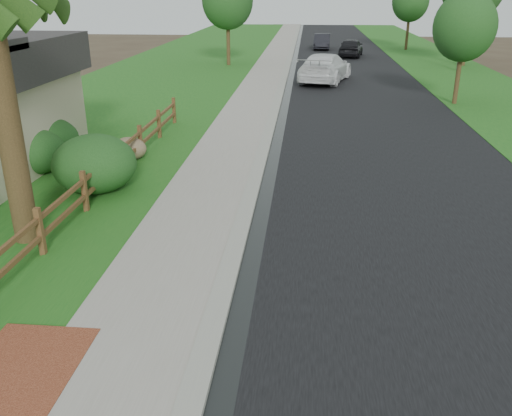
# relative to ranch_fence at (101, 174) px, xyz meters

# --- Properties ---
(ground) EXTENTS (120.00, 120.00, 0.00)m
(ground) POSITION_rel_ranch_fence_xyz_m (3.60, -6.40, -0.62)
(ground) COLOR #3C2E21
(road) EXTENTS (8.00, 90.00, 0.02)m
(road) POSITION_rel_ranch_fence_xyz_m (8.20, 28.60, -0.61)
(road) COLOR black
(road) RESTS_ON ground
(curb) EXTENTS (0.40, 90.00, 0.12)m
(curb) POSITION_rel_ranch_fence_xyz_m (4.00, 28.60, -0.56)
(curb) COLOR gray
(curb) RESTS_ON ground
(wet_gutter) EXTENTS (0.50, 90.00, 0.00)m
(wet_gutter) POSITION_rel_ranch_fence_xyz_m (4.35, 28.60, -0.60)
(wet_gutter) COLOR black
(wet_gutter) RESTS_ON road
(sidewalk) EXTENTS (2.20, 90.00, 0.10)m
(sidewalk) POSITION_rel_ranch_fence_xyz_m (2.70, 28.60, -0.57)
(sidewalk) COLOR gray
(sidewalk) RESTS_ON ground
(grass_strip) EXTENTS (1.60, 90.00, 0.06)m
(grass_strip) POSITION_rel_ranch_fence_xyz_m (0.80, 28.60, -0.59)
(grass_strip) COLOR #185418
(grass_strip) RESTS_ON ground
(lawn_near) EXTENTS (9.00, 90.00, 0.04)m
(lawn_near) POSITION_rel_ranch_fence_xyz_m (-4.40, 28.60, -0.60)
(lawn_near) COLOR #185418
(lawn_near) RESTS_ON ground
(verge_far) EXTENTS (6.00, 90.00, 0.04)m
(verge_far) POSITION_rel_ranch_fence_xyz_m (15.10, 28.60, -0.60)
(verge_far) COLOR #185418
(verge_far) RESTS_ON ground
(brick_patch) EXTENTS (1.60, 2.40, 0.11)m
(brick_patch) POSITION_rel_ranch_fence_xyz_m (1.40, -7.40, -0.56)
(brick_patch) COLOR brown
(brick_patch) RESTS_ON ground
(ranch_fence) EXTENTS (0.12, 16.92, 1.10)m
(ranch_fence) POSITION_rel_ranch_fence_xyz_m (0.00, 0.00, 0.00)
(ranch_fence) COLOR #493318
(ranch_fence) RESTS_ON ground
(white_suv) EXTENTS (3.69, 6.13, 1.66)m
(white_suv) POSITION_rel_ranch_fence_xyz_m (6.47, 19.82, 0.23)
(white_suv) COLOR white
(white_suv) RESTS_ON road
(dark_car_mid) EXTENTS (2.40, 4.53, 1.47)m
(dark_car_mid) POSITION_rel_ranch_fence_xyz_m (8.91, 32.96, 0.14)
(dark_car_mid) COLOR black
(dark_car_mid) RESTS_ON road
(dark_car_far) EXTENTS (1.59, 4.11, 1.33)m
(dark_car_far) POSITION_rel_ranch_fence_xyz_m (6.67, 38.51, 0.07)
(dark_car_far) COLOR black
(dark_car_far) RESTS_ON road
(boulder) EXTENTS (1.24, 0.99, 0.76)m
(boulder) POSITION_rel_ranch_fence_xyz_m (-0.30, 3.31, -0.24)
(boulder) COLOR brown
(boulder) RESTS_ON ground
(shrub_b) EXTENTS (2.66, 2.66, 1.60)m
(shrub_b) POSITION_rel_ranch_fence_xyz_m (-0.30, 0.33, 0.18)
(shrub_b) COLOR #1A4318
(shrub_b) RESTS_ON ground
(shrub_c) EXTENTS (2.48, 2.48, 1.37)m
(shrub_c) POSITION_rel_ranch_fence_xyz_m (-2.72, 1.67, 0.07)
(shrub_c) COLOR #1A4318
(shrub_c) RESTS_ON ground
(shrub_d) EXTENTS (2.72, 2.72, 1.47)m
(shrub_d) POSITION_rel_ranch_fence_xyz_m (-2.90, 2.81, 0.12)
(shrub_d) COLOR #1A4318
(shrub_d) RESTS_ON ground
(tree_near_right) EXTENTS (2.87, 2.87, 5.16)m
(tree_near_right) POSITION_rel_ranch_fence_xyz_m (12.60, 13.71, 2.96)
(tree_near_right) COLOR #342915
(tree_near_right) RESTS_ON ground
(tree_mid_left) EXTENTS (3.59, 3.59, 6.42)m
(tree_mid_left) POSITION_rel_ranch_fence_xyz_m (-0.30, 26.72, 3.81)
(tree_mid_left) COLOR #342915
(tree_mid_left) RESTS_ON ground
(tree_far_right) EXTENTS (3.21, 3.21, 5.92)m
(tree_far_right) POSITION_rel_ranch_fence_xyz_m (14.26, 38.59, 3.52)
(tree_far_right) COLOR #342915
(tree_far_right) RESTS_ON ground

